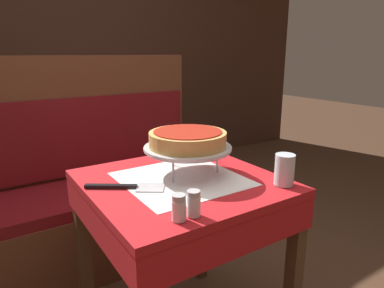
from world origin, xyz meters
TOP-DOWN VIEW (x-y plane):
  - dining_table_front at (0.00, 0.00)m, footprint 0.69×0.69m
  - dining_table_rear at (0.26, 1.69)m, footprint 0.83×0.83m
  - booth_bench at (-0.09, 0.82)m, footprint 1.39×0.53m
  - back_wall_panel at (0.00, 2.25)m, footprint 6.00×0.04m
  - pizza_pan_stand at (0.05, 0.04)m, footprint 0.34×0.34m
  - deep_dish_pizza at (0.05, 0.04)m, footprint 0.30×0.30m
  - pizza_server at (-0.21, 0.03)m, footprint 0.26×0.20m
  - water_glass_near at (0.28, -0.25)m, footprint 0.07×0.07m
  - salt_shaker at (-0.18, -0.28)m, footprint 0.04×0.04m
  - pepper_shaker at (-0.13, -0.28)m, footprint 0.04×0.04m
  - condiment_caddy at (0.25, 1.82)m, footprint 0.13×0.13m

SIDE VIEW (x-z plane):
  - booth_bench at x=-0.09m, z-range -0.26..0.92m
  - dining_table_rear at x=0.26m, z-range 0.26..0.99m
  - dining_table_front at x=0.00m, z-range 0.26..0.99m
  - pizza_server at x=-0.21m, z-range 0.73..0.74m
  - salt_shaker at x=-0.18m, z-range 0.73..0.81m
  - pepper_shaker at x=-0.13m, z-range 0.73..0.81m
  - condiment_caddy at x=0.25m, z-range 0.69..0.86m
  - water_glass_near at x=0.28m, z-range 0.73..0.84m
  - pizza_pan_stand at x=0.05m, z-range 0.78..0.89m
  - deep_dish_pizza at x=0.05m, z-range 0.84..0.90m
  - back_wall_panel at x=0.00m, z-range 0.00..2.40m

